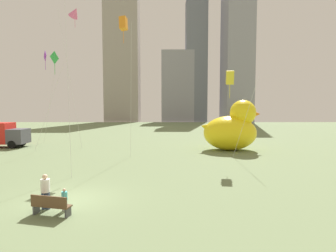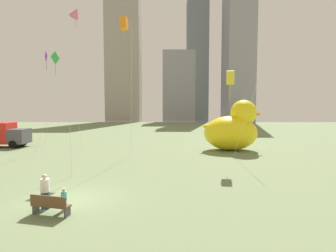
{
  "view_description": "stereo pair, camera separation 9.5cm",
  "coord_description": "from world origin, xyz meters",
  "px_view_note": "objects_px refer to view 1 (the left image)",
  "views": [
    {
      "loc": [
        4.9,
        -12.81,
        4.61
      ],
      "look_at": [
        4.89,
        6.85,
        3.22
      ],
      "focal_mm": 28.19,
      "sensor_mm": 36.0,
      "label": 1
    },
    {
      "loc": [
        4.99,
        -12.81,
        4.61
      ],
      "look_at": [
        4.89,
        6.85,
        3.22
      ],
      "focal_mm": 28.19,
      "sensor_mm": 36.0,
      "label": 2
    }
  ],
  "objects_px": {
    "person_child": "(65,199)",
    "giant_inflatable_duck": "(232,129)",
    "park_bench": "(51,205)",
    "kite_green": "(54,62)",
    "person_adult": "(45,190)",
    "kite_yellow": "(230,78)",
    "kite_pink": "(75,13)",
    "kite_purple": "(46,60)",
    "kite_orange": "(124,24)"
  },
  "relations": [
    {
      "from": "kite_pink",
      "to": "kite_purple",
      "type": "distance_m",
      "value": 7.01
    },
    {
      "from": "person_adult",
      "to": "giant_inflatable_duck",
      "type": "distance_m",
      "value": 20.87
    },
    {
      "from": "park_bench",
      "to": "kite_orange",
      "type": "bearing_deg",
      "value": 85.28
    },
    {
      "from": "person_adult",
      "to": "person_child",
      "type": "bearing_deg",
      "value": -13.83
    },
    {
      "from": "kite_pink",
      "to": "kite_green",
      "type": "bearing_deg",
      "value": -100.39
    },
    {
      "from": "person_adult",
      "to": "kite_purple",
      "type": "xyz_separation_m",
      "value": [
        -9.69,
        21.57,
        9.62
      ]
    },
    {
      "from": "kite_yellow",
      "to": "kite_pink",
      "type": "relative_size",
      "value": 0.47
    },
    {
      "from": "kite_pink",
      "to": "kite_purple",
      "type": "height_order",
      "value": "kite_pink"
    },
    {
      "from": "person_child",
      "to": "giant_inflatable_duck",
      "type": "bearing_deg",
      "value": 55.7
    },
    {
      "from": "giant_inflatable_duck",
      "to": "kite_purple",
      "type": "relative_size",
      "value": 0.56
    },
    {
      "from": "person_adult",
      "to": "giant_inflatable_duck",
      "type": "bearing_deg",
      "value": 53.18
    },
    {
      "from": "park_bench",
      "to": "kite_purple",
      "type": "height_order",
      "value": "kite_purple"
    },
    {
      "from": "person_child",
      "to": "giant_inflatable_duck",
      "type": "height_order",
      "value": "giant_inflatable_duck"
    },
    {
      "from": "giant_inflatable_duck",
      "to": "kite_orange",
      "type": "distance_m",
      "value": 15.2
    },
    {
      "from": "park_bench",
      "to": "kite_green",
      "type": "bearing_deg",
      "value": 112.11
    },
    {
      "from": "kite_yellow",
      "to": "kite_orange",
      "type": "height_order",
      "value": "kite_orange"
    },
    {
      "from": "kite_yellow",
      "to": "giant_inflatable_duck",
      "type": "bearing_deg",
      "value": 74.13
    },
    {
      "from": "person_adult",
      "to": "kite_yellow",
      "type": "distance_m",
      "value": 16.15
    },
    {
      "from": "kite_orange",
      "to": "kite_purple",
      "type": "xyz_separation_m",
      "value": [
        -11.31,
        9.46,
        -1.42
      ]
    },
    {
      "from": "person_child",
      "to": "kite_yellow",
      "type": "distance_m",
      "value": 15.83
    },
    {
      "from": "giant_inflatable_duck",
      "to": "kite_green",
      "type": "distance_m",
      "value": 19.76
    },
    {
      "from": "kite_yellow",
      "to": "person_child",
      "type": "bearing_deg",
      "value": -132.48
    },
    {
      "from": "kite_green",
      "to": "person_child",
      "type": "bearing_deg",
      "value": -66.02
    },
    {
      "from": "person_adult",
      "to": "kite_yellow",
      "type": "xyz_separation_m",
      "value": [
        10.7,
        10.41,
        6.16
      ]
    },
    {
      "from": "park_bench",
      "to": "person_adult",
      "type": "xyz_separation_m",
      "value": [
        -0.56,
        0.75,
        0.41
      ]
    },
    {
      "from": "kite_green",
      "to": "kite_purple",
      "type": "height_order",
      "value": "kite_purple"
    },
    {
      "from": "person_adult",
      "to": "kite_pink",
      "type": "height_order",
      "value": "kite_pink"
    },
    {
      "from": "person_child",
      "to": "kite_yellow",
      "type": "xyz_separation_m",
      "value": [
        9.75,
        10.65,
        6.49
      ]
    },
    {
      "from": "kite_yellow",
      "to": "kite_pink",
      "type": "xyz_separation_m",
      "value": [
        -15.92,
        9.12,
        8.46
      ]
    },
    {
      "from": "kite_green",
      "to": "kite_pink",
      "type": "distance_m",
      "value": 7.58
    },
    {
      "from": "person_adult",
      "to": "kite_green",
      "type": "bearing_deg",
      "value": 111.29
    },
    {
      "from": "park_bench",
      "to": "kite_yellow",
      "type": "relative_size",
      "value": 0.23
    },
    {
      "from": "park_bench",
      "to": "kite_orange",
      "type": "relative_size",
      "value": 0.14
    },
    {
      "from": "park_bench",
      "to": "giant_inflatable_duck",
      "type": "relative_size",
      "value": 0.27
    },
    {
      "from": "park_bench",
      "to": "kite_purple",
      "type": "xyz_separation_m",
      "value": [
        -10.25,
        22.32,
        10.03
      ]
    },
    {
      "from": "kite_purple",
      "to": "park_bench",
      "type": "bearing_deg",
      "value": -65.34
    },
    {
      "from": "kite_pink",
      "to": "kite_orange",
      "type": "relative_size",
      "value": 1.29
    },
    {
      "from": "kite_yellow",
      "to": "kite_orange",
      "type": "xyz_separation_m",
      "value": [
        -9.08,
        1.7,
        4.87
      ]
    },
    {
      "from": "kite_yellow",
      "to": "kite_pink",
      "type": "bearing_deg",
      "value": 150.18
    },
    {
      "from": "giant_inflatable_duck",
      "to": "kite_green",
      "type": "relative_size",
      "value": 0.64
    },
    {
      "from": "kite_green",
      "to": "giant_inflatable_duck",
      "type": "bearing_deg",
      "value": 4.04
    },
    {
      "from": "kite_green",
      "to": "park_bench",
      "type": "bearing_deg",
      "value": -67.89
    },
    {
      "from": "kite_purple",
      "to": "person_adult",
      "type": "bearing_deg",
      "value": -65.81
    },
    {
      "from": "kite_purple",
      "to": "kite_green",
      "type": "bearing_deg",
      "value": -59.18
    },
    {
      "from": "person_adult",
      "to": "kite_pink",
      "type": "relative_size",
      "value": 0.1
    },
    {
      "from": "kite_yellow",
      "to": "person_adult",
      "type": "bearing_deg",
      "value": -135.78
    },
    {
      "from": "person_child",
      "to": "kite_yellow",
      "type": "bearing_deg",
      "value": 47.52
    },
    {
      "from": "person_child",
      "to": "park_bench",
      "type": "bearing_deg",
      "value": -127.39
    },
    {
      "from": "person_adult",
      "to": "kite_orange",
      "type": "height_order",
      "value": "kite_orange"
    },
    {
      "from": "kite_orange",
      "to": "kite_green",
      "type": "bearing_deg",
      "value": 156.85
    }
  ]
}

